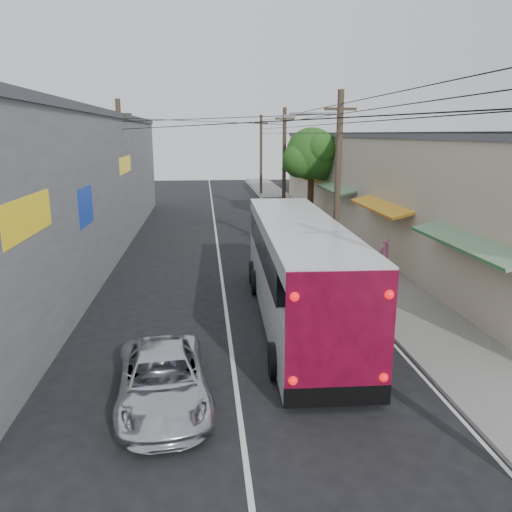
{
  "coord_description": "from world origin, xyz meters",
  "views": [
    {
      "loc": [
        -0.67,
        -8.66,
        6.19
      ],
      "look_at": [
        1.06,
        8.05,
        2.05
      ],
      "focal_mm": 35.0,
      "sensor_mm": 36.0,
      "label": 1
    }
  ],
  "objects_px": {
    "coach_bus": "(298,269)",
    "jeepney": "(163,380)",
    "parked_car_mid": "(275,221)",
    "parked_car_far": "(275,207)",
    "pedestrian_near": "(384,256)",
    "pedestrian_far": "(342,252)",
    "parked_suv": "(292,239)"
  },
  "relations": [
    {
      "from": "jeepney",
      "to": "parked_car_far",
      "type": "bearing_deg",
      "value": 70.43
    },
    {
      "from": "jeepney",
      "to": "pedestrian_far",
      "type": "bearing_deg",
      "value": 49.59
    },
    {
      "from": "parked_car_far",
      "to": "pedestrian_near",
      "type": "height_order",
      "value": "pedestrian_near"
    },
    {
      "from": "jeepney",
      "to": "pedestrian_far",
      "type": "height_order",
      "value": "pedestrian_far"
    },
    {
      "from": "jeepney",
      "to": "pedestrian_far",
      "type": "distance_m",
      "value": 12.68
    },
    {
      "from": "pedestrian_near",
      "to": "pedestrian_far",
      "type": "relative_size",
      "value": 0.86
    },
    {
      "from": "coach_bus",
      "to": "parked_car_far",
      "type": "height_order",
      "value": "coach_bus"
    },
    {
      "from": "jeepney",
      "to": "parked_car_mid",
      "type": "xyz_separation_m",
      "value": [
        5.54,
        20.71,
        0.09
      ]
    },
    {
      "from": "parked_suv",
      "to": "parked_car_far",
      "type": "bearing_deg",
      "value": 81.08
    },
    {
      "from": "parked_car_mid",
      "to": "parked_car_far",
      "type": "bearing_deg",
      "value": 88.75
    },
    {
      "from": "coach_bus",
      "to": "jeepney",
      "type": "distance_m",
      "value": 6.69
    },
    {
      "from": "coach_bus",
      "to": "jeepney",
      "type": "bearing_deg",
      "value": -127.01
    },
    {
      "from": "parked_car_mid",
      "to": "pedestrian_far",
      "type": "height_order",
      "value": "pedestrian_far"
    },
    {
      "from": "parked_suv",
      "to": "parked_car_far",
      "type": "distance_m",
      "value": 12.27
    },
    {
      "from": "parked_car_far",
      "to": "jeepney",
      "type": "bearing_deg",
      "value": -99.83
    },
    {
      "from": "coach_bus",
      "to": "jeepney",
      "type": "relative_size",
      "value": 2.67
    },
    {
      "from": "parked_car_mid",
      "to": "parked_car_far",
      "type": "relative_size",
      "value": 0.94
    },
    {
      "from": "parked_car_mid",
      "to": "parked_suv",
      "type": "bearing_deg",
      "value": -83.35
    },
    {
      "from": "pedestrian_far",
      "to": "parked_suv",
      "type": "bearing_deg",
      "value": -43.58
    },
    {
      "from": "parked_car_mid",
      "to": "parked_car_far",
      "type": "height_order",
      "value": "parked_car_far"
    },
    {
      "from": "parked_suv",
      "to": "parked_car_mid",
      "type": "height_order",
      "value": "parked_suv"
    },
    {
      "from": "parked_car_far",
      "to": "pedestrian_near",
      "type": "distance_m",
      "value": 16.55
    },
    {
      "from": "coach_bus",
      "to": "parked_car_mid",
      "type": "bearing_deg",
      "value": 86.49
    },
    {
      "from": "parked_suv",
      "to": "pedestrian_near",
      "type": "height_order",
      "value": "parked_suv"
    },
    {
      "from": "parked_car_mid",
      "to": "parked_car_far",
      "type": "distance_m",
      "value": 5.82
    },
    {
      "from": "jeepney",
      "to": "parked_car_mid",
      "type": "distance_m",
      "value": 21.44
    },
    {
      "from": "parked_car_mid",
      "to": "pedestrian_near",
      "type": "xyz_separation_m",
      "value": [
        3.44,
        -10.57,
        0.19
      ]
    },
    {
      "from": "coach_bus",
      "to": "jeepney",
      "type": "xyz_separation_m",
      "value": [
        -4.12,
        -5.14,
        -1.15
      ]
    },
    {
      "from": "parked_suv",
      "to": "pedestrian_far",
      "type": "bearing_deg",
      "value": -72.19
    },
    {
      "from": "coach_bus",
      "to": "pedestrian_near",
      "type": "xyz_separation_m",
      "value": [
        4.87,
        5.0,
        -0.87
      ]
    },
    {
      "from": "parked_car_mid",
      "to": "parked_car_far",
      "type": "xyz_separation_m",
      "value": [
        0.8,
        5.77,
        0.02
      ]
    },
    {
      "from": "jeepney",
      "to": "pedestrian_near",
      "type": "relative_size",
      "value": 2.88
    }
  ]
}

